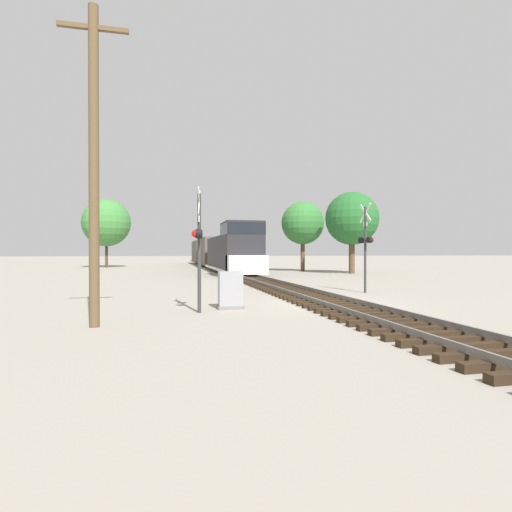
# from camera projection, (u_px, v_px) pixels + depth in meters

# --- Properties ---
(ground_plane) EXTENTS (400.00, 400.00, 0.00)m
(ground_plane) POSITION_uv_depth(u_px,v_px,m) (327.00, 304.00, 15.38)
(ground_plane) COLOR gray
(rail_track_bed) EXTENTS (2.60, 160.00, 0.31)m
(rail_track_bed) POSITION_uv_depth(u_px,v_px,m) (327.00, 301.00, 15.38)
(rail_track_bed) COLOR black
(rail_track_bed) RESTS_ON ground
(freight_train) EXTENTS (3.08, 45.90, 4.48)m
(freight_train) POSITION_uv_depth(u_px,v_px,m) (214.00, 252.00, 51.71)
(freight_train) COLOR #232326
(freight_train) RESTS_ON ground
(crossing_signal_near) EXTENTS (0.43, 1.01, 4.11)m
(crossing_signal_near) POSITION_uv_depth(u_px,v_px,m) (198.00, 240.00, 13.16)
(crossing_signal_near) COLOR #333333
(crossing_signal_near) RESTS_ON ground
(crossing_signal_far) EXTENTS (0.42, 1.01, 4.41)m
(crossing_signal_far) POSITION_uv_depth(u_px,v_px,m) (366.00, 243.00, 19.67)
(crossing_signal_far) COLOR #333333
(crossing_signal_far) RESTS_ON ground
(relay_cabinet) EXTENTS (0.91, 0.60, 1.32)m
(relay_cabinet) POSITION_uv_depth(u_px,v_px,m) (230.00, 290.00, 14.11)
(relay_cabinet) COLOR slate
(relay_cabinet) RESTS_ON ground
(utility_pole) EXTENTS (1.80, 0.27, 8.56)m
(utility_pole) POSITION_uv_depth(u_px,v_px,m) (94.00, 161.00, 10.60)
(utility_pole) COLOR brown
(utility_pole) RESTS_ON ground
(tree_far_right) EXTENTS (4.98, 4.98, 7.67)m
(tree_far_right) POSITION_uv_depth(u_px,v_px,m) (352.00, 219.00, 37.45)
(tree_far_right) COLOR brown
(tree_far_right) RESTS_ON ground
(tree_mid_background) EXTENTS (4.45, 4.45, 7.29)m
(tree_mid_background) POSITION_uv_depth(u_px,v_px,m) (303.00, 223.00, 41.68)
(tree_mid_background) COLOR brown
(tree_mid_background) RESTS_ON ground
(tree_deep_background) EXTENTS (6.20, 6.20, 8.97)m
(tree_deep_background) POSITION_uv_depth(u_px,v_px,m) (106.00, 223.00, 52.42)
(tree_deep_background) COLOR #473521
(tree_deep_background) RESTS_ON ground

